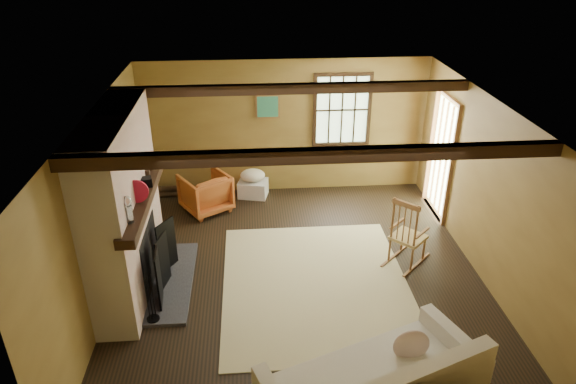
{
  "coord_description": "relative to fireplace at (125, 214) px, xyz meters",
  "views": [
    {
      "loc": [
        -0.61,
        -5.8,
        4.29
      ],
      "look_at": [
        -0.13,
        0.4,
        1.12
      ],
      "focal_mm": 32.0,
      "sensor_mm": 36.0,
      "label": 1
    }
  ],
  "objects": [
    {
      "name": "ground",
      "position": [
        2.23,
        0.0,
        -1.1
      ],
      "size": [
        5.5,
        5.5,
        0.0
      ],
      "primitive_type": "plane",
      "color": "black",
      "rests_on": "ground"
    },
    {
      "name": "room_envelope",
      "position": [
        2.45,
        0.26,
        0.53
      ],
      "size": [
        5.02,
        5.52,
        2.44
      ],
      "color": "olive",
      "rests_on": "ground"
    },
    {
      "name": "fireplace",
      "position": [
        0.0,
        0.0,
        0.0
      ],
      "size": [
        1.02,
        2.3,
        2.4
      ],
      "color": "#AE4D43",
      "rests_on": "ground"
    },
    {
      "name": "rug",
      "position": [
        2.43,
        -0.2,
        -1.1
      ],
      "size": [
        2.5,
        3.0,
        0.01
      ],
      "primitive_type": "cube",
      "color": "#C6B984",
      "rests_on": "ground"
    },
    {
      "name": "rocking_chair",
      "position": [
        3.78,
        0.23,
        -0.66
      ],
      "size": [
        0.82,
        0.82,
        1.05
      ],
      "rotation": [
        0.0,
        0.0,
        2.35
      ],
      "color": "tan",
      "rests_on": "ground"
    },
    {
      "name": "firewood_pile",
      "position": [
        0.18,
        2.59,
        -1.0
      ],
      "size": [
        0.58,
        0.11,
        0.21
      ],
      "color": "#513222",
      "rests_on": "ground"
    },
    {
      "name": "laundry_basket",
      "position": [
        1.63,
        2.5,
        -0.95
      ],
      "size": [
        0.57,
        0.48,
        0.3
      ],
      "primitive_type": "cube",
      "rotation": [
        0.0,
        0.0,
        -0.22
      ],
      "color": "silver",
      "rests_on": "ground"
    },
    {
      "name": "basket_pillow",
      "position": [
        1.63,
        2.5,
        -0.69
      ],
      "size": [
        0.54,
        0.5,
        0.22
      ],
      "primitive_type": "ellipsoid",
      "rotation": [
        0.0,
        0.0,
        0.4
      ],
      "color": "silver",
      "rests_on": "laundry_basket"
    },
    {
      "name": "armchair",
      "position": [
        0.82,
        2.03,
        -0.77
      ],
      "size": [
        1.0,
        1.01,
        0.67
      ],
      "primitive_type": "imported",
      "rotation": [
        0.0,
        0.0,
        -2.58
      ],
      "color": "#BF6026",
      "rests_on": "ground"
    }
  ]
}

